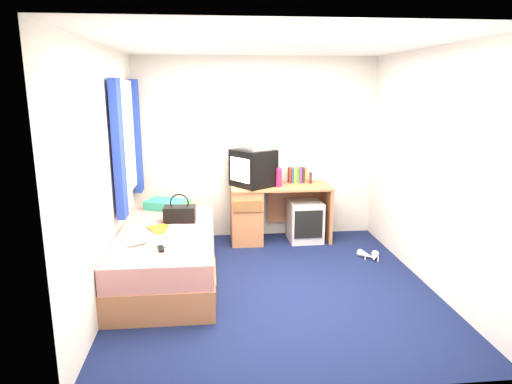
{
  "coord_description": "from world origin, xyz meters",
  "views": [
    {
      "loc": [
        -0.62,
        -4.33,
        2.03
      ],
      "look_at": [
        -0.11,
        0.7,
        0.84
      ],
      "focal_mm": 32.0,
      "sensor_mm": 36.0,
      "label": 1
    }
  ],
  "objects": [
    {
      "name": "picture_frame",
      "position": [
        0.71,
        1.56,
        0.82
      ],
      "size": [
        0.03,
        0.12,
        0.14
      ],
      "primitive_type": "cube",
      "rotation": [
        0.0,
        0.0,
        -0.1
      ],
      "color": "black",
      "rests_on": "desk"
    },
    {
      "name": "towel",
      "position": [
        -0.92,
        0.1,
        0.59
      ],
      "size": [
        0.31,
        0.28,
        0.09
      ],
      "primitive_type": "cube",
      "rotation": [
        0.0,
        0.0,
        -0.2
      ],
      "color": "silver",
      "rests_on": "bed"
    },
    {
      "name": "room_shell",
      "position": [
        0.0,
        0.0,
        1.45
      ],
      "size": [
        3.4,
        3.4,
        3.4
      ],
      "color": "white",
      "rests_on": "ground"
    },
    {
      "name": "book_row",
      "position": [
        0.54,
        1.6,
        0.85
      ],
      "size": [
        0.24,
        0.13,
        0.2
      ],
      "color": "maroon",
      "rests_on": "desk"
    },
    {
      "name": "aerosol_can",
      "position": [
        0.13,
        1.42,
        0.84
      ],
      "size": [
        0.06,
        0.06,
        0.19
      ],
      "primitive_type": "cylinder",
      "rotation": [
        0.0,
        0.0,
        0.2
      ],
      "color": "silver",
      "rests_on": "desk"
    },
    {
      "name": "handbag",
      "position": [
        -0.97,
        0.62,
        0.63
      ],
      "size": [
        0.36,
        0.21,
        0.32
      ],
      "rotation": [
        0.0,
        0.0,
        -0.05
      ],
      "color": "black",
      "rests_on": "bed"
    },
    {
      "name": "pillow",
      "position": [
        -1.16,
        1.18,
        0.59
      ],
      "size": [
        0.58,
        0.49,
        0.11
      ],
      "primitive_type": "cube",
      "rotation": [
        0.0,
        0.0,
        -0.41
      ],
      "color": "#1974A6",
      "rests_on": "bed"
    },
    {
      "name": "remote_control",
      "position": [
        -1.09,
        -0.27,
        0.55
      ],
      "size": [
        0.08,
        0.17,
        0.02
      ],
      "primitive_type": "cube",
      "rotation": [
        0.0,
        0.0,
        0.17
      ],
      "color": "black",
      "rests_on": "bed"
    },
    {
      "name": "water_bottle",
      "position": [
        -1.31,
        -0.11,
        0.58
      ],
      "size": [
        0.21,
        0.17,
        0.07
      ],
      "primitive_type": "cylinder",
      "rotation": [
        0.0,
        1.57,
        0.59
      ],
      "color": "silver",
      "rests_on": "bed"
    },
    {
      "name": "magazine",
      "position": [
        -1.16,
        0.35,
        0.55
      ],
      "size": [
        0.32,
        0.35,
        0.01
      ],
      "primitive_type": "cube",
      "rotation": [
        0.0,
        0.0,
        0.5
      ],
      "color": "yellow",
      "rests_on": "bed"
    },
    {
      "name": "colour_swatch_fan",
      "position": [
        -1.14,
        -0.17,
        0.55
      ],
      "size": [
        0.23,
        0.12,
        0.01
      ],
      "primitive_type": "cube",
      "rotation": [
        0.0,
        0.0,
        -0.31
      ],
      "color": "yellow",
      "rests_on": "bed"
    },
    {
      "name": "desk",
      "position": [
        0.01,
        1.44,
        0.41
      ],
      "size": [
        1.3,
        0.55,
        0.75
      ],
      "color": "#B9764D",
      "rests_on": "ground"
    },
    {
      "name": "bed",
      "position": [
        -1.1,
        0.28,
        0.27
      ],
      "size": [
        1.01,
        2.0,
        0.54
      ],
      "color": "#B9764D",
      "rests_on": "ground"
    },
    {
      "name": "ground",
      "position": [
        0.0,
        0.0,
        0.0
      ],
      "size": [
        3.4,
        3.4,
        0.0
      ],
      "primitive_type": "plane",
      "color": "#0C1438",
      "rests_on": "ground"
    },
    {
      "name": "storage_cube",
      "position": [
        0.62,
        1.38,
        0.27
      ],
      "size": [
        0.44,
        0.44,
        0.54
      ],
      "primitive_type": "cube",
      "rotation": [
        0.0,
        0.0,
        0.03
      ],
      "color": "silver",
      "rests_on": "ground"
    },
    {
      "name": "white_heels",
      "position": [
        1.26,
        0.62,
        0.04
      ],
      "size": [
        0.26,
        0.31,
        0.09
      ],
      "color": "white",
      "rests_on": "ground"
    },
    {
      "name": "vcr",
      "position": [
        -0.07,
        1.44,
        1.26
      ],
      "size": [
        0.45,
        0.5,
        0.08
      ],
      "primitive_type": "cube",
      "rotation": [
        0.0,
        0.0,
        -1.05
      ],
      "color": "#B0B0B2",
      "rests_on": "crt_tv"
    },
    {
      "name": "window_assembly",
      "position": [
        -1.55,
        0.9,
        1.42
      ],
      "size": [
        0.11,
        1.42,
        1.4
      ],
      "color": "silver",
      "rests_on": "room_shell"
    },
    {
      "name": "pink_water_bottle",
      "position": [
        0.25,
        1.35,
        0.86
      ],
      "size": [
        0.07,
        0.07,
        0.23
      ],
      "primitive_type": "cylinder",
      "rotation": [
        0.0,
        0.0,
        -0.0
      ],
      "color": "#CE1D53",
      "rests_on": "desk"
    },
    {
      "name": "crt_tv",
      "position": [
        -0.07,
        1.44,
        0.99
      ],
      "size": [
        0.64,
        0.64,
        0.47
      ],
      "rotation": [
        0.0,
        0.0,
        -0.96
      ],
      "color": "black",
      "rests_on": "desk"
    }
  ]
}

